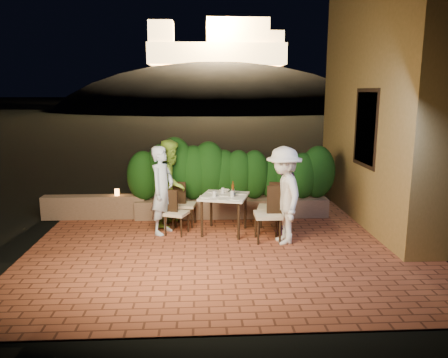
{
  "coord_description": "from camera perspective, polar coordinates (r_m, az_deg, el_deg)",
  "views": [
    {
      "loc": [
        -0.47,
        -7.0,
        2.72
      ],
      "look_at": [
        -0.03,
        1.26,
        1.05
      ],
      "focal_mm": 35.0,
      "sensor_mm": 36.0,
      "label": 1
    }
  ],
  "objects": [
    {
      "name": "glass_nw",
      "position": [
        8.26,
        -1.28,
        -1.96
      ],
      "size": [
        0.07,
        0.07,
        0.11
      ],
      "primitive_type": "cylinder",
      "color": "silver",
      "rests_on": "dining_table"
    },
    {
      "name": "chair_left_back",
      "position": [
        8.97,
        -5.12,
        -3.25
      ],
      "size": [
        0.49,
        0.49,
        0.91
      ],
      "primitive_type": null,
      "rotation": [
        0.0,
        0.0,
        -0.17
      ],
      "color": "black",
      "rests_on": "ground"
    },
    {
      "name": "plate_sw",
      "position": [
        8.69,
        -1.57,
        -1.65
      ],
      "size": [
        0.2,
        0.2,
        0.01
      ],
      "primitive_type": "cylinder",
      "color": "white",
      "rests_on": "dining_table"
    },
    {
      "name": "plate_centre",
      "position": [
        8.38,
        0.09,
        -2.13
      ],
      "size": [
        0.21,
        0.21,
        0.01
      ],
      "primitive_type": "cylinder",
      "color": "white",
      "rests_on": "dining_table"
    },
    {
      "name": "building_wall",
      "position": [
        9.88,
        21.6,
        9.36
      ],
      "size": [
        1.6,
        5.0,
        5.0
      ],
      "primitive_type": "cube",
      "color": "#A17E3F",
      "rests_on": "ground"
    },
    {
      "name": "beer_bottle",
      "position": [
        8.37,
        1.17,
        -1.23
      ],
      "size": [
        0.05,
        0.05,
        0.27
      ],
      "primitive_type": null,
      "color": "#522B0D",
      "rests_on": "dining_table"
    },
    {
      "name": "plate_ne",
      "position": [
        8.1,
        1.52,
        -2.61
      ],
      "size": [
        0.24,
        0.24,
        0.01
      ],
      "primitive_type": "cylinder",
      "color": "white",
      "rests_on": "dining_table"
    },
    {
      "name": "planter",
      "position": [
        9.65,
        1.05,
        -3.71
      ],
      "size": [
        4.2,
        0.55,
        0.4
      ],
      "primitive_type": "cube",
      "color": "#765D4B",
      "rests_on": "ground"
    },
    {
      "name": "diner_green",
      "position": [
        8.97,
        -6.93,
        -0.49
      ],
      "size": [
        0.87,
        1.0,
        1.76
      ],
      "primitive_type": "imported",
      "rotation": [
        0.0,
        0.0,
        1.3
      ],
      "color": "#8FC43D",
      "rests_on": "ground"
    },
    {
      "name": "plate_nw",
      "position": [
        8.28,
        -2.39,
        -2.3
      ],
      "size": [
        0.25,
        0.25,
        0.01
      ],
      "primitive_type": "cylinder",
      "color": "white",
      "rests_on": "dining_table"
    },
    {
      "name": "fortress",
      "position": [
        67.49,
        -0.97,
        18.03
      ],
      "size": [
        26.0,
        8.0,
        8.0
      ],
      "primitive_type": null,
      "color": "#FFCC7A",
      "rests_on": "hill"
    },
    {
      "name": "diner_white",
      "position": [
        7.9,
        7.78,
        -2.14
      ],
      "size": [
        0.8,
        1.21,
        1.76
      ],
      "primitive_type": "imported",
      "rotation": [
        0.0,
        0.0,
        -1.44
      ],
      "color": "white",
      "rests_on": "ground"
    },
    {
      "name": "plate_se",
      "position": [
        8.53,
        2.17,
        -1.89
      ],
      "size": [
        0.23,
        0.23,
        0.01
      ],
      "primitive_type": "cylinder",
      "color": "white",
      "rests_on": "dining_table"
    },
    {
      "name": "parapet",
      "position": [
        9.9,
        -16.58,
        -3.52
      ],
      "size": [
        2.2,
        0.3,
        0.5
      ],
      "primitive_type": "cube",
      "color": "#765D4B",
      "rests_on": "ground"
    },
    {
      "name": "chair_right_front",
      "position": [
        8.04,
        5.76,
        -4.52
      ],
      "size": [
        0.48,
        0.48,
        1.04
      ],
      "primitive_type": null,
      "rotation": [
        0.0,
        0.0,
        3.14
      ],
      "color": "black",
      "rests_on": "ground"
    },
    {
      "name": "hedge",
      "position": [
        9.49,
        1.07,
        0.67
      ],
      "size": [
        4.0,
        0.7,
        1.1
      ],
      "primitive_type": null,
      "color": "#11380F",
      "rests_on": "planter"
    },
    {
      "name": "plate_front",
      "position": [
        8.08,
        -0.19,
        -2.64
      ],
      "size": [
        0.21,
        0.21,
        0.01
      ],
      "primitive_type": "cylinder",
      "color": "white",
      "rests_on": "dining_table"
    },
    {
      "name": "bowl",
      "position": [
        8.67,
        0.07,
        -1.54
      ],
      "size": [
        0.27,
        0.27,
        0.05
      ],
      "primitive_type": "imported",
      "rotation": [
        0.0,
        0.0,
        -0.63
      ],
      "color": "white",
      "rests_on": "dining_table"
    },
    {
      "name": "chair_left_front",
      "position": [
        8.45,
        -6.2,
        -4.34
      ],
      "size": [
        0.52,
        0.52,
        0.87
      ],
      "primitive_type": null,
      "rotation": [
        0.0,
        0.0,
        -0.38
      ],
      "color": "black",
      "rests_on": "ground"
    },
    {
      "name": "window_pane",
      "position": [
        9.14,
        18.19,
        6.34
      ],
      "size": [
        0.08,
        1.0,
        1.4
      ],
      "primitive_type": "cube",
      "color": "black",
      "rests_on": "building_wall"
    },
    {
      "name": "ground",
      "position": [
        7.53,
        0.76,
        -9.92
      ],
      "size": [
        400.0,
        400.0,
        0.0
      ],
      "primitive_type": "plane",
      "color": "black",
      "rests_on": "ground"
    },
    {
      "name": "dining_table",
      "position": [
        8.5,
        0.04,
        -4.6
      ],
      "size": [
        1.05,
        1.05,
        0.75
      ],
      "primitive_type": null,
      "rotation": [
        0.0,
        0.0,
        -0.27
      ],
      "color": "white",
      "rests_on": "ground"
    },
    {
      "name": "glass_se",
      "position": [
        8.47,
        1.18,
        -1.64
      ],
      "size": [
        0.07,
        0.07,
        0.11
      ],
      "primitive_type": "cylinder",
      "color": "silver",
      "rests_on": "dining_table"
    },
    {
      "name": "glass_ne",
      "position": [
        8.25,
        1.08,
        -1.96
      ],
      "size": [
        0.07,
        0.07,
        0.12
      ],
      "primitive_type": "cylinder",
      "color": "silver",
      "rests_on": "dining_table"
    },
    {
      "name": "glass_sw",
      "position": [
        8.57,
        -0.16,
        -1.5
      ],
      "size": [
        0.06,
        0.06,
        0.11
      ],
      "primitive_type": "cylinder",
      "color": "silver",
      "rests_on": "dining_table"
    },
    {
      "name": "terrace_floor",
      "position": [
        8.01,
        0.52,
        -8.99
      ],
      "size": [
        7.0,
        6.0,
        0.15
      ],
      "primitive_type": "cube",
      "color": "brown",
      "rests_on": "ground"
    },
    {
      "name": "parapet_lamp",
      "position": [
        9.71,
        -13.81,
        -1.7
      ],
      "size": [
        0.1,
        0.1,
        0.14
      ],
      "primitive_type": "cylinder",
      "color": "orange",
      "rests_on": "parapet"
    },
    {
      "name": "hill",
      "position": [
        67.38,
        -0.93,
        5.69
      ],
      "size": [
        52.0,
        40.0,
        22.0
      ],
      "primitive_type": "ellipsoid",
      "color": "black",
      "rests_on": "ground"
    },
    {
      "name": "chair_right_back",
      "position": [
        8.57,
        6.03,
        -3.66
      ],
      "size": [
        0.56,
        0.56,
        1.0
      ],
      "primitive_type": null,
      "rotation": [
        0.0,
        0.0,
        2.91
      ],
      "color": "black",
      "rests_on": "ground"
    },
    {
      "name": "window_frame",
      "position": [
        9.14,
        18.13,
        6.34
      ],
      "size": [
        0.06,
        1.15,
        1.55
      ],
      "primitive_type": "cube",
      "color": "black",
      "rests_on": "building_wall"
    },
    {
      "name": "diner_purple",
      "position": [
        8.48,
        8.2,
        -2.14
      ],
      "size": [
        0.74,
        0.95,
        1.5
      ],
      "primitive_type": "imported",
      "rotation": [
        0.0,
        0.0,
        -2.07
      ],
      "color": "#722673",
      "rests_on": "ground"
    },
    {
      "name": "diner_blue",
      "position": [
        8.45,
        -8.07,
        -1.46
      ],
      "size": [
        0.64,
        0.74,
        1.71
      ],
      "primitive_type": "imported",
      "rotation": [
        0.0,
        0.0,
        1.13
      ],
      "color": "silver",
      "rests_on": "ground"
    }
  ]
}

